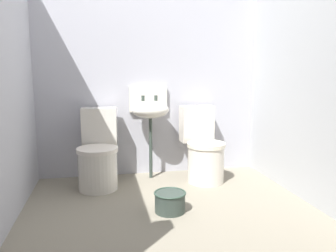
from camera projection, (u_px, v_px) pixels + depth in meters
ground_plane at (176, 226)px, 2.56m from camera, size 2.85×3.00×0.08m
wall_back at (150, 80)px, 3.69m from camera, size 2.85×0.10×2.13m
wall_right at (324, 82)px, 2.73m from camera, size 0.10×2.80×2.13m
toilet_left at (98, 155)px, 3.30m from camera, size 0.44×0.62×0.78m
toilet_right at (203, 150)px, 3.52m from camera, size 0.42×0.61×0.78m
sink at (150, 109)px, 3.53m from camera, size 0.42×0.35×0.99m
bucket at (170, 201)px, 2.72m from camera, size 0.27×0.27×0.17m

